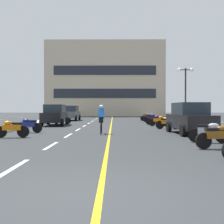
{
  "coord_description": "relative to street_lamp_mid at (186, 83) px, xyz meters",
  "views": [
    {
      "loc": [
        0.49,
        -4.54,
        1.48
      ],
      "look_at": [
        0.36,
        15.21,
        1.22
      ],
      "focal_mm": 42.81,
      "sensor_mm": 36.0,
      "label": 1
    }
  ],
  "objects": [
    {
      "name": "ground_plane",
      "position": [
        -7.06,
        1.07,
        -3.84
      ],
      "size": [
        140.0,
        140.0,
        0.0
      ],
      "primitive_type": "plane",
      "color": "#2D3033"
    },
    {
      "name": "curb_left",
      "position": [
        -14.26,
        4.07,
        -3.78
      ],
      "size": [
        2.4,
        72.0,
        0.12
      ],
      "primitive_type": "cube",
      "color": "#B7B2A8",
      "rests_on": "ground"
    },
    {
      "name": "curb_right",
      "position": [
        0.14,
        4.07,
        -3.78
      ],
      "size": [
        2.4,
        72.0,
        0.12
      ],
      "primitive_type": "cube",
      "color": "#B7B2A8",
      "rests_on": "ground"
    },
    {
      "name": "lane_dash_0",
      "position": [
        -9.06,
        -17.93,
        -3.84
      ],
      "size": [
        0.14,
        2.2,
        0.01
      ],
      "primitive_type": "cube",
      "color": "silver",
      "rests_on": "ground"
    },
    {
      "name": "lane_dash_1",
      "position": [
        -9.06,
        -13.93,
        -3.84
      ],
      "size": [
        0.14,
        2.2,
        0.01
      ],
      "primitive_type": "cube",
      "color": "silver",
      "rests_on": "ground"
    },
    {
      "name": "lane_dash_2",
      "position": [
        -9.06,
        -9.93,
        -3.84
      ],
      "size": [
        0.14,
        2.2,
        0.01
      ],
      "primitive_type": "cube",
      "color": "silver",
      "rests_on": "ground"
    },
    {
      "name": "lane_dash_3",
      "position": [
        -9.06,
        -5.93,
        -3.84
      ],
      "size": [
        0.14,
        2.2,
        0.01
      ],
      "primitive_type": "cube",
      "color": "silver",
      "rests_on": "ground"
    },
    {
      "name": "lane_dash_4",
      "position": [
        -9.06,
        -1.93,
        -3.84
      ],
      "size": [
        0.14,
        2.2,
        0.01
      ],
      "primitive_type": "cube",
      "color": "silver",
      "rests_on": "ground"
    },
    {
      "name": "lane_dash_5",
      "position": [
        -9.06,
        2.07,
        -3.84
      ],
      "size": [
        0.14,
        2.2,
        0.01
      ],
      "primitive_type": "cube",
      "color": "silver",
      "rests_on": "ground"
    },
    {
      "name": "lane_dash_6",
      "position": [
        -9.06,
        6.07,
        -3.84
      ],
      "size": [
        0.14,
        2.2,
        0.01
      ],
      "primitive_type": "cube",
      "color": "silver",
      "rests_on": "ground"
    },
    {
      "name": "lane_dash_7",
      "position": [
        -9.06,
        10.07,
        -3.84
      ],
      "size": [
        0.14,
        2.2,
        0.01
      ],
      "primitive_type": "cube",
      "color": "silver",
      "rests_on": "ground"
    },
    {
      "name": "lane_dash_8",
      "position": [
        -9.06,
        14.07,
        -3.84
      ],
      "size": [
        0.14,
        2.2,
        0.01
      ],
      "primitive_type": "cube",
      "color": "silver",
      "rests_on": "ground"
    },
    {
      "name": "lane_dash_9",
      "position": [
        -9.06,
        18.07,
        -3.84
      ],
      "size": [
        0.14,
        2.2,
        0.01
      ],
      "primitive_type": "cube",
      "color": "silver",
      "rests_on": "ground"
    },
    {
      "name": "lane_dash_10",
      "position": [
        -9.06,
        22.07,
        -3.84
      ],
      "size": [
        0.14,
        2.2,
        0.01
      ],
      "primitive_type": "cube",
      "color": "silver",
      "rests_on": "ground"
    },
    {
      "name": "lane_dash_11",
      "position": [
        -9.06,
        26.07,
        -3.84
      ],
      "size": [
        0.14,
        2.2,
        0.01
      ],
      "primitive_type": "cube",
      "color": "silver",
      "rests_on": "ground"
    },
    {
      "name": "centre_line_yellow",
      "position": [
        -6.81,
        4.07,
        -3.84
      ],
      "size": [
        0.12,
        66.0,
        0.01
      ],
      "primitive_type": "cube",
      "color": "gold",
      "rests_on": "ground"
    },
    {
      "name": "office_building",
      "position": [
        -8.25,
        29.35,
        3.3
      ],
      "size": [
        22.61,
        8.69,
        14.29
      ],
      "color": "#BCAD93",
      "rests_on": "ground"
    },
    {
      "name": "street_lamp_mid",
      "position": [
        0.0,
        0.0,
        0.0
      ],
      "size": [
        1.46,
        0.36,
        5.08
      ],
      "color": "black",
      "rests_on": "curb_right"
    },
    {
      "name": "parked_car_near",
      "position": [
        -2.16,
        -8.97,
        -2.93
      ],
      "size": [
        2.13,
        4.3,
        1.82
      ],
      "color": "black",
      "rests_on": "ground"
    },
    {
      "name": "parked_car_mid",
      "position": [
        -11.73,
        -1.21,
        -2.93
      ],
      "size": [
        2.04,
        4.26,
        1.82
      ],
      "color": "black",
      "rests_on": "ground"
    },
    {
      "name": "parked_car_far",
      "position": [
        -11.86,
        8.32,
        -2.93
      ],
      "size": [
        1.99,
        4.24,
        1.82
      ],
      "color": "black",
      "rests_on": "ground"
    },
    {
      "name": "motorcycle_1",
      "position": [
        -2.75,
        -14.7,
        -3.37
      ],
      "size": [
        1.7,
        0.6,
        0.92
      ],
      "color": "black",
      "rests_on": "ground"
    },
    {
      "name": "motorcycle_2",
      "position": [
        -2.47,
        -12.99,
        -3.37
      ],
      "size": [
        1.65,
        0.76,
        0.92
      ],
      "color": "black",
      "rests_on": "ground"
    },
    {
      "name": "motorcycle_3",
      "position": [
        -11.73,
        -11.04,
        -3.37
      ],
      "size": [
        1.7,
        0.6,
        0.92
      ],
      "color": "black",
      "rests_on": "ground"
    },
    {
      "name": "motorcycle_4",
      "position": [
        -11.77,
        -8.27,
        -3.37
      ],
      "size": [
        1.69,
        0.6,
        0.92
      ],
      "color": "black",
      "rests_on": "ground"
    },
    {
      "name": "motorcycle_5",
      "position": [
        -2.7,
        -5.38,
        -3.37
      ],
      "size": [
        1.69,
        0.63,
        0.92
      ],
      "color": "black",
      "rests_on": "ground"
    },
    {
      "name": "motorcycle_6",
      "position": [
        -2.78,
        -2.1,
        -3.37
      ],
      "size": [
        1.7,
        0.6,
        0.92
      ],
      "color": "black",
      "rests_on": "ground"
    },
    {
      "name": "motorcycle_7",
      "position": [
        -2.83,
        -0.44,
        -3.37
      ],
      "size": [
        1.67,
        0.71,
        0.92
      ],
      "color": "black",
      "rests_on": "ground"
    },
    {
      "name": "motorcycle_8",
      "position": [
        -11.56,
        1.24,
        -3.37
      ],
      "size": [
        1.64,
        0.79,
        0.92
      ],
      "color": "black",
      "rests_on": "ground"
    },
    {
      "name": "motorcycle_9",
      "position": [
        -2.54,
        4.08,
        -3.37
      ],
      "size": [
        1.7,
        0.6,
        0.92
      ],
      "color": "black",
      "rests_on": "ground"
    },
    {
      "name": "motorcycle_10",
      "position": [
        -2.41,
        5.53,
        -3.37
      ],
      "size": [
        1.68,
        0.64,
        0.92
      ],
      "color": "black",
      "rests_on": "ground"
    },
    {
      "name": "motorcycle_11",
      "position": [
        -2.57,
        7.2,
        -3.37
      ],
      "size": [
        1.69,
        0.62,
        0.92
      ],
      "color": "black",
      "rests_on": "ground"
    },
    {
      "name": "cyclist_rider",
      "position": [
        -7.3,
        -8.95,
        -2.95
      ],
      "size": [
        0.42,
        1.77,
        1.71
      ],
      "color": "black",
      "rests_on": "ground"
    }
  ]
}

